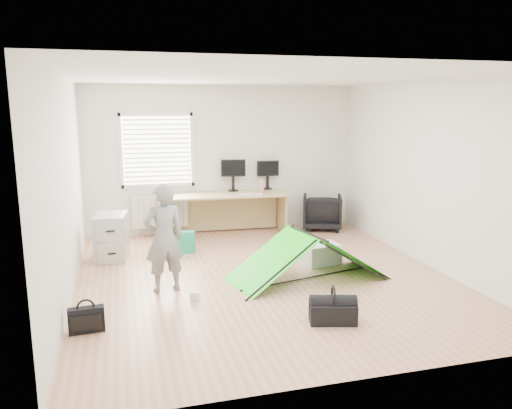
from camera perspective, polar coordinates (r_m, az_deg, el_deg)
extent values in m
plane|color=tan|center=(6.99, 0.87, -8.28)|extent=(5.50, 5.50, 0.00)
cube|color=silver|center=(9.31, -3.80, 5.17)|extent=(5.00, 0.02, 2.70)
cube|color=silver|center=(9.09, -11.24, 6.09)|extent=(1.20, 0.06, 1.20)
cube|color=silver|center=(9.22, -10.96, -0.75)|extent=(1.00, 0.12, 0.60)
cube|color=tan|center=(9.05, -3.82, -1.19)|extent=(2.31, 0.85, 0.77)
cube|color=#A7AAAC|center=(7.99, -16.20, -3.58)|extent=(0.53, 0.66, 0.71)
cube|color=black|center=(9.23, -2.63, 2.87)|extent=(0.46, 0.18, 0.43)
cube|color=black|center=(9.43, 1.33, 2.96)|extent=(0.42, 0.11, 0.40)
cube|color=beige|center=(8.86, -0.65, 1.18)|extent=(0.46, 0.28, 0.02)
cylinder|color=#CB7289|center=(9.08, 0.71, 2.13)|extent=(0.07, 0.07, 0.24)
imported|color=black|center=(9.62, 7.56, -0.85)|extent=(0.93, 0.94, 0.67)
imported|color=gray|center=(6.39, -10.46, -3.82)|extent=(0.56, 0.42, 1.39)
cube|color=silver|center=(7.59, 7.38, -5.59)|extent=(0.60, 0.47, 0.30)
cube|color=#1C8963|center=(8.12, -8.01, -4.28)|extent=(0.31, 0.17, 0.35)
cube|color=black|center=(5.64, -18.80, -12.37)|extent=(0.37, 0.14, 0.27)
cube|color=silver|center=(6.25, -7.03, -10.30)|extent=(0.13, 0.13, 0.11)
cube|color=black|center=(5.65, 8.77, -12.12)|extent=(0.56, 0.38, 0.22)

